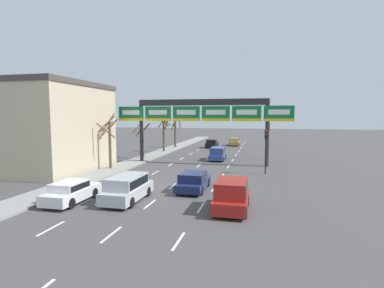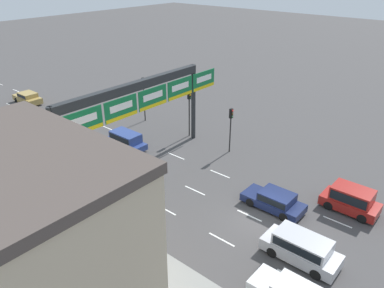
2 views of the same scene
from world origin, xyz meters
TOP-DOWN VIEW (x-y plane):
  - ground_plane at (0.00, 0.00)m, footprint 220.00×220.00m
  - sidewalk_left at (-8.00, 0.00)m, footprint 2.80×110.00m
  - lane_dashes at (-0.00, 13.50)m, footprint 6.72×67.00m
  - sign_gantry at (-0.00, 12.30)m, footprint 20.28×0.70m
  - building_near at (-14.85, 4.99)m, footprint 10.29×11.25m
  - car_gold at (1.80, 34.87)m, footprint 1.86×4.24m
  - suv_silver at (-1.71, -3.62)m, footprint 1.93×4.59m
  - suv_blue at (1.45, 15.77)m, footprint 1.79×4.23m
  - car_navy at (1.88, 0.12)m, footprint 1.93×4.47m
  - car_black at (-1.68, 30.28)m, footprint 1.80×4.13m
  - car_white at (-5.11, -4.77)m, footprint 1.82×4.28m
  - suv_red at (5.16, -4.10)m, footprint 1.94×3.90m
  - traffic_light_near_gantry at (7.40, 19.43)m, footprint 0.30×0.35m
  - traffic_light_mid_block at (7.23, 7.79)m, footprint 0.30×0.35m
  - traffic_light_far_end at (7.52, 13.00)m, footprint 0.30×0.35m
  - tree_bare_closest at (-7.91, 28.73)m, footprint 1.90×1.75m
  - tree_bare_second at (-8.54, 6.65)m, footprint 2.32×2.34m
  - tree_bare_third at (-8.46, 15.12)m, footprint 2.17×1.77m
  - tree_bare_furthest at (-7.81, 22.22)m, footprint 2.01×1.99m

SIDE VIEW (x-z plane):
  - ground_plane at x=0.00m, z-range 0.00..0.00m
  - lane_dashes at x=0.00m, z-range 0.00..0.01m
  - sidewalk_left at x=-8.00m, z-range 0.00..0.15m
  - car_navy at x=1.88m, z-range 0.05..1.42m
  - car_white at x=-5.11m, z-range 0.05..1.44m
  - car_gold at x=1.80m, z-range 0.05..1.47m
  - car_black at x=-1.68m, z-range 0.05..1.48m
  - suv_blue at x=1.45m, z-range 0.09..1.72m
  - suv_silver at x=-1.71m, z-range 0.10..1.78m
  - suv_red at x=5.16m, z-range 0.09..1.92m
  - tree_bare_third at x=-8.46m, z-range 0.05..4.85m
  - tree_bare_closest at x=-7.91m, z-range 0.43..5.42m
  - traffic_light_mid_block at x=7.23m, z-range 0.93..5.22m
  - tree_bare_furthest at x=-7.81m, z-range 0.37..5.87m
  - tree_bare_second at x=-8.54m, z-range 0.31..6.04m
  - traffic_light_far_end at x=7.52m, z-range 1.03..5.88m
  - traffic_light_near_gantry at x=7.40m, z-range 1.04..5.97m
  - building_near at x=-14.85m, z-range 0.01..8.95m
  - sign_gantry at x=0.00m, z-range 2.30..9.77m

